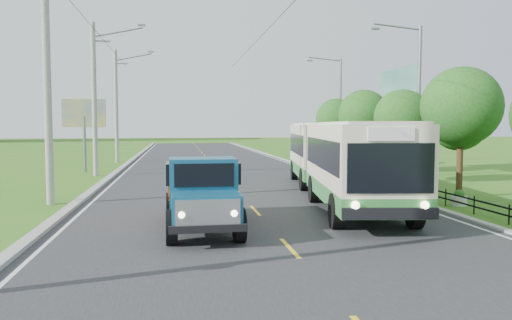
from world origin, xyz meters
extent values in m
plane|color=#306A19|center=(0.00, 0.00, 0.00)|extent=(240.00, 240.00, 0.00)
cube|color=#28282B|center=(0.00, 20.00, 0.01)|extent=(14.00, 120.00, 0.02)
cube|color=#9E9E99|center=(-7.20, 20.00, 0.07)|extent=(0.40, 120.00, 0.15)
cube|color=#9E9E99|center=(7.15, 20.00, 0.05)|extent=(0.30, 120.00, 0.10)
cube|color=silver|center=(-6.65, 20.00, 0.02)|extent=(0.12, 120.00, 0.00)
cube|color=silver|center=(6.65, 20.00, 0.02)|extent=(0.12, 120.00, 0.00)
cube|color=yellow|center=(0.00, 0.00, 0.02)|extent=(0.12, 2.20, 0.00)
cube|color=black|center=(8.00, 14.00, 0.30)|extent=(0.04, 40.00, 0.60)
cylinder|color=gray|center=(-8.30, 9.00, 5.00)|extent=(0.32, 0.32, 10.00)
cylinder|color=gray|center=(-8.30, 21.00, 5.00)|extent=(0.32, 0.32, 10.00)
cube|color=slate|center=(-7.80, 21.00, 8.80)|extent=(1.20, 0.10, 0.10)
cube|color=slate|center=(-5.20, 21.00, 9.90)|extent=(0.50, 0.18, 0.12)
cylinder|color=gray|center=(-8.30, 33.00, 5.00)|extent=(0.32, 0.32, 10.00)
cube|color=slate|center=(-7.80, 33.00, 8.80)|extent=(1.20, 0.10, 0.10)
cube|color=slate|center=(-5.20, 33.00, 9.90)|extent=(0.50, 0.18, 0.12)
cylinder|color=#382314|center=(9.80, 8.00, 1.68)|extent=(0.28, 0.28, 3.36)
sphere|color=#224714|center=(9.80, 8.00, 4.20)|extent=(3.60, 3.60, 3.60)
sphere|color=#224714|center=(10.00, 8.50, 3.48)|extent=(2.64, 2.64, 2.64)
cylinder|color=#382314|center=(9.80, 14.00, 1.51)|extent=(0.28, 0.28, 3.02)
sphere|color=#224714|center=(9.80, 14.00, 3.78)|extent=(3.24, 3.24, 3.24)
sphere|color=#224714|center=(10.00, 14.50, 3.13)|extent=(2.38, 2.38, 2.38)
cylinder|color=#382314|center=(9.80, 20.00, 1.62)|extent=(0.28, 0.28, 3.25)
sphere|color=#224714|center=(9.80, 20.00, 4.06)|extent=(3.48, 3.48, 3.48)
sphere|color=#224714|center=(10.00, 20.50, 3.36)|extent=(2.55, 2.55, 2.55)
cylinder|color=#382314|center=(9.80, 26.00, 1.54)|extent=(0.28, 0.28, 3.08)
sphere|color=#224714|center=(9.80, 26.00, 3.85)|extent=(3.30, 3.30, 3.30)
sphere|color=#224714|center=(10.00, 26.50, 3.19)|extent=(2.42, 2.42, 2.42)
cylinder|color=slate|center=(10.80, 14.00, 4.50)|extent=(0.20, 0.20, 9.00)
cylinder|color=slate|center=(9.40, 14.00, 8.90)|extent=(2.80, 0.10, 0.34)
cube|color=slate|center=(8.10, 14.00, 8.75)|extent=(0.45, 0.16, 0.12)
cylinder|color=slate|center=(10.80, 28.00, 4.50)|extent=(0.20, 0.20, 9.00)
cylinder|color=slate|center=(9.40, 28.00, 8.90)|extent=(2.80, 0.10, 0.34)
cube|color=slate|center=(8.10, 28.00, 8.75)|extent=(0.45, 0.16, 0.12)
cylinder|color=silver|center=(8.60, 6.00, 0.20)|extent=(0.64, 0.64, 0.40)
sphere|color=#224714|center=(8.60, 6.00, 0.45)|extent=(0.44, 0.44, 0.44)
cylinder|color=silver|center=(8.60, 14.00, 0.20)|extent=(0.64, 0.64, 0.40)
sphere|color=#224714|center=(8.60, 14.00, 0.45)|extent=(0.44, 0.44, 0.44)
cylinder|color=silver|center=(8.60, 22.00, 0.20)|extent=(0.64, 0.64, 0.40)
sphere|color=#224714|center=(8.60, 22.00, 0.45)|extent=(0.44, 0.44, 0.44)
cylinder|color=slate|center=(-9.50, 24.00, 2.00)|extent=(0.20, 0.20, 4.00)
cube|color=yellow|center=(-9.50, 24.00, 4.20)|extent=(3.00, 0.15, 2.00)
cylinder|color=slate|center=(12.30, 17.50, 2.50)|extent=(0.24, 0.24, 5.00)
cylinder|color=slate|center=(12.30, 22.50, 2.50)|extent=(0.24, 0.24, 5.00)
cube|color=#144C47|center=(12.30, 20.00, 5.80)|extent=(0.20, 6.00, 3.00)
cube|color=#33803A|center=(3.68, 4.72, 0.89)|extent=(3.96, 8.74, 0.62)
cube|color=beige|center=(3.68, 4.72, 2.29)|extent=(3.96, 8.74, 2.17)
cube|color=black|center=(3.68, 4.72, 2.30)|extent=(3.91, 8.08, 1.07)
cube|color=#33803A|center=(4.98, 13.90, 0.89)|extent=(3.88, 8.18, 0.62)
cube|color=beige|center=(4.98, 13.90, 2.29)|extent=(3.88, 8.18, 2.17)
cube|color=black|center=(4.98, 13.90, 2.30)|extent=(3.83, 7.52, 1.07)
cube|color=#4C4C4C|center=(4.35, 9.45, 1.98)|extent=(2.77, 1.48, 2.68)
cube|color=black|center=(3.09, 0.52, 2.10)|extent=(2.51, 0.42, 1.46)
cylinder|color=black|center=(2.06, 2.28, 0.58)|extent=(0.52, 1.21, 1.17)
cylinder|color=black|center=(4.57, 1.93, 0.58)|extent=(0.52, 1.21, 1.17)
cylinder|color=black|center=(2.83, 7.74, 0.58)|extent=(0.52, 1.21, 1.17)
cylinder|color=black|center=(5.34, 7.38, 0.58)|extent=(0.52, 1.21, 1.17)
cylinder|color=black|center=(3.36, 11.52, 0.58)|extent=(0.52, 1.21, 1.17)
cylinder|color=black|center=(5.88, 11.16, 0.58)|extent=(0.52, 1.21, 1.17)
cylinder|color=black|center=(4.09, 16.64, 0.58)|extent=(0.52, 1.21, 1.17)
cylinder|color=black|center=(6.60, 16.28, 0.58)|extent=(0.52, 1.21, 1.17)
cube|color=navy|center=(-2.21, 0.75, 1.00)|extent=(1.92, 1.30, 0.91)
cube|color=navy|center=(-2.24, 2.11, 1.45)|extent=(2.02, 1.48, 1.81)
cube|color=black|center=(-2.24, 2.11, 1.90)|extent=(2.21, 1.22, 0.63)
cube|color=black|center=(-2.25, 2.83, 0.59)|extent=(1.00, 5.45, 0.23)
cube|color=orange|center=(-2.27, 4.37, 1.49)|extent=(2.13, 2.75, 1.18)
cylinder|color=black|center=(-3.17, 0.91, 0.50)|extent=(0.33, 1.00, 1.00)
cylinder|color=black|center=(-1.26, 0.95, 0.50)|extent=(0.33, 1.00, 1.00)
cylinder|color=black|center=(-3.23, 4.54, 0.50)|extent=(0.33, 1.00, 1.00)
cylinder|color=black|center=(-1.33, 4.57, 0.50)|extent=(0.33, 1.00, 1.00)
camera|label=1|loc=(-3.00, -13.01, 3.35)|focal=35.00mm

